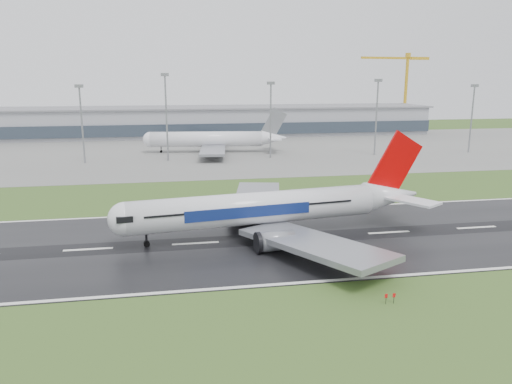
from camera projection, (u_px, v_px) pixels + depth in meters
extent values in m
plane|color=#314F1D|center=(295.00, 238.00, 98.74)|extent=(520.00, 520.00, 0.00)
cube|color=black|center=(295.00, 238.00, 98.73)|extent=(400.00, 45.00, 0.10)
cube|color=slate|center=(225.00, 150.00, 218.65)|extent=(400.00, 130.00, 0.08)
cube|color=gray|center=(213.00, 122.00, 274.52)|extent=(240.00, 36.00, 15.00)
cylinder|color=gray|center=(82.00, 126.00, 182.11)|extent=(0.64, 0.64, 27.87)
cylinder|color=gray|center=(167.00, 119.00, 186.84)|extent=(0.64, 0.64, 31.94)
cylinder|color=gray|center=(271.00, 122.00, 193.98)|extent=(0.64, 0.64, 28.78)
cylinder|color=gray|center=(376.00, 119.00, 201.29)|extent=(0.64, 0.64, 29.77)
cylinder|color=gray|center=(471.00, 120.00, 208.76)|extent=(0.64, 0.64, 27.57)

